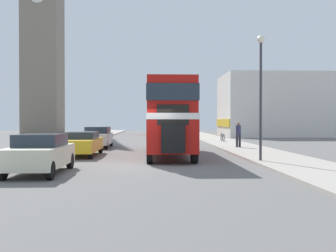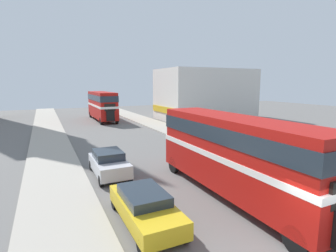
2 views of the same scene
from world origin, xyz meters
TOP-DOWN VIEW (x-y plane):
  - ground_plane at (0.00, 0.00)m, footprint 120.00×120.00m
  - sidewalk_right at (6.75, 0.00)m, footprint 3.50×120.00m
  - double_decker_bus at (1.25, 5.30)m, footprint 2.38×10.99m
  - bus_distant at (1.13, 36.25)m, footprint 2.54×10.77m
  - car_parked_near at (-3.85, -2.38)m, footprint 1.78×3.91m
  - car_parked_mid at (-3.66, 4.75)m, footprint 1.82×4.53m
  - car_parked_far at (-3.67, 11.03)m, footprint 1.84×4.02m
  - pedestrian_walking at (6.42, 9.67)m, footprint 0.36×0.36m
  - bicycle_on_pavement at (6.72, 17.22)m, footprint 0.05×1.76m
  - street_lamp at (5.42, 0.81)m, footprint 0.36×0.36m
  - church_tower at (-17.72, 45.99)m, footprint 6.04×6.04m
  - shop_building_block at (16.72, 31.23)m, footprint 14.72×8.94m

SIDE VIEW (x-z plane):
  - ground_plane at x=0.00m, z-range 0.00..0.00m
  - sidewalk_right at x=6.75m, z-range 0.00..0.12m
  - bicycle_on_pavement at x=6.72m, z-range 0.09..0.87m
  - car_parked_mid at x=-3.66m, z-range 0.04..1.40m
  - car_parked_near at x=-3.85m, z-range 0.03..1.51m
  - car_parked_far at x=-3.67m, z-range 0.02..1.57m
  - pedestrian_walking at x=6.42m, z-range 0.24..2.02m
  - double_decker_bus at x=1.25m, z-range 0.38..4.43m
  - bus_distant at x=1.13m, z-range 0.40..4.77m
  - shop_building_block at x=16.72m, z-range 0.00..7.90m
  - street_lamp at x=5.42m, z-range 1.03..6.89m
  - church_tower at x=-17.72m, z-range 0.43..39.64m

